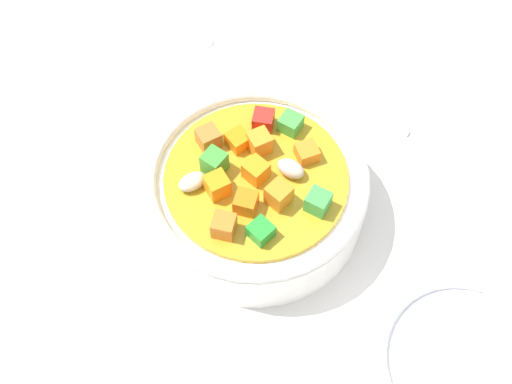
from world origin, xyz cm
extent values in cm
cube|color=silver|center=(0.00, 0.00, -1.00)|extent=(140.00, 140.00, 2.00)
cylinder|color=white|center=(0.00, 0.00, 2.02)|extent=(15.12, 15.12, 4.05)
torus|color=white|center=(0.00, 0.00, 4.33)|extent=(15.16, 15.16, 0.95)
cylinder|color=gold|center=(0.00, 0.00, 4.25)|extent=(12.34, 12.34, 0.40)
cube|color=orange|center=(1.88, -1.58, 5.08)|extent=(1.96, 1.96, 1.26)
ellipsoid|color=beige|center=(-1.10, -4.07, 4.92)|extent=(1.50, 2.09, 0.95)
cube|color=orange|center=(2.32, 0.52, 5.23)|extent=(1.80, 1.80, 1.56)
cube|color=green|center=(3.78, 2.60, 5.12)|extent=(1.93, 1.93, 1.34)
cube|color=orange|center=(-3.75, -1.81, 5.12)|extent=(1.50, 1.50, 1.35)
cube|color=red|center=(-3.66, 2.24, 5.02)|extent=(1.93, 1.93, 1.14)
cube|color=orange|center=(0.23, 3.76, 4.94)|extent=(1.48, 1.48, 0.99)
cube|color=orange|center=(0.25, -2.75, 5.19)|extent=(1.49, 1.49, 1.49)
cube|color=green|center=(-2.60, 3.82, 5.02)|extent=(1.92, 1.92, 1.14)
cube|color=orange|center=(-1.94, 1.16, 5.18)|extent=(1.43, 1.43, 1.46)
cube|color=green|center=(-1.67, -2.25, 5.25)|extent=(1.89, 1.89, 1.61)
cube|color=orange|center=(-0.17, 0.29, 5.13)|extent=(1.80, 1.80, 1.37)
ellipsoid|color=beige|center=(0.74, 2.18, 5.01)|extent=(2.31, 2.09, 1.12)
cube|color=orange|center=(-2.84, -0.26, 4.97)|extent=(1.64, 1.64, 1.04)
cube|color=orange|center=(2.85, -3.53, 5.14)|extent=(1.95, 1.95, 1.39)
cube|color=green|center=(4.06, -1.55, 4.95)|extent=(1.77, 1.77, 1.01)
cylinder|color=silver|center=(-6.43, 9.85, 0.31)|extent=(11.10, 7.80, 0.62)
ellipsoid|color=silver|center=(-17.47, 2.37, 0.48)|extent=(4.36, 4.08, 0.96)
cylinder|color=white|center=(16.24, 6.11, 1.54)|extent=(11.10, 11.10, 3.08)
torus|color=white|center=(16.24, 6.11, 3.30)|extent=(11.21, 11.21, 0.89)
camera|label=1|loc=(20.93, -9.69, 40.90)|focal=45.67mm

